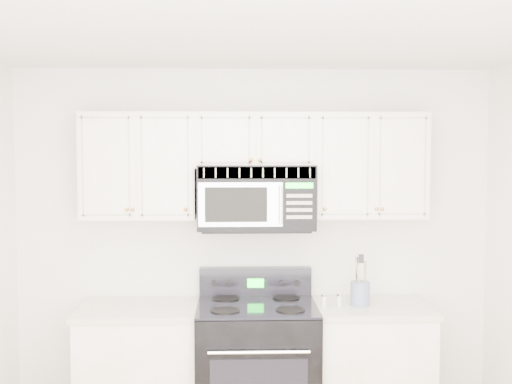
{
  "coord_description": "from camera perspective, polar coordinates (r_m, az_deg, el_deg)",
  "views": [
    {
      "loc": [
        -0.15,
        -2.99,
        2.02
      ],
      "look_at": [
        0.0,
        1.3,
        1.73
      ],
      "focal_mm": 45.0,
      "sensor_mm": 36.0,
      "label": 1
    }
  ],
  "objects": [
    {
      "name": "room",
      "position": [
        3.08,
        0.85,
        -9.61
      ],
      "size": [
        3.51,
        3.51,
        2.61
      ],
      "color": "#907451",
      "rests_on": "ground"
    },
    {
      "name": "base_cabinet_right",
      "position": [
        4.8,
        9.9,
        -15.55
      ],
      "size": [
        0.86,
        0.65,
        0.92
      ],
      "color": "beige",
      "rests_on": "ground"
    },
    {
      "name": "utensil_crock",
      "position": [
        4.6,
        9.23,
        -8.8
      ],
      "size": [
        0.14,
        0.14,
        0.36
      ],
      "color": "slate",
      "rests_on": "base_cabinet_right"
    },
    {
      "name": "shaker_salt",
      "position": [
        4.55,
        7.41,
        -9.5
      ],
      "size": [
        0.04,
        0.04,
        0.09
      ],
      "color": "silver",
      "rests_on": "base_cabinet_right"
    },
    {
      "name": "upper_cabinets",
      "position": [
        4.58,
        -0.12,
        2.83
      ],
      "size": [
        2.44,
        0.37,
        0.75
      ],
      "color": "beige",
      "rests_on": "ground"
    },
    {
      "name": "base_cabinet_left",
      "position": [
        4.75,
        -10.14,
        -15.76
      ],
      "size": [
        0.86,
        0.65,
        0.92
      ],
      "color": "beige",
      "rests_on": "ground"
    },
    {
      "name": "microwave",
      "position": [
        4.54,
        0.0,
        -0.42
      ],
      "size": [
        0.82,
        0.46,
        0.45
      ],
      "color": "black",
      "rests_on": "ground"
    },
    {
      "name": "range",
      "position": [
        4.65,
        0.08,
        -15.36
      ],
      "size": [
        0.83,
        0.75,
        1.14
      ],
      "color": "black",
      "rests_on": "ground"
    },
    {
      "name": "shaker_pepper",
      "position": [
        4.52,
        6.05,
        -9.59
      ],
      "size": [
        0.04,
        0.04,
        0.09
      ],
      "color": "silver",
      "rests_on": "base_cabinet_right"
    }
  ]
}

